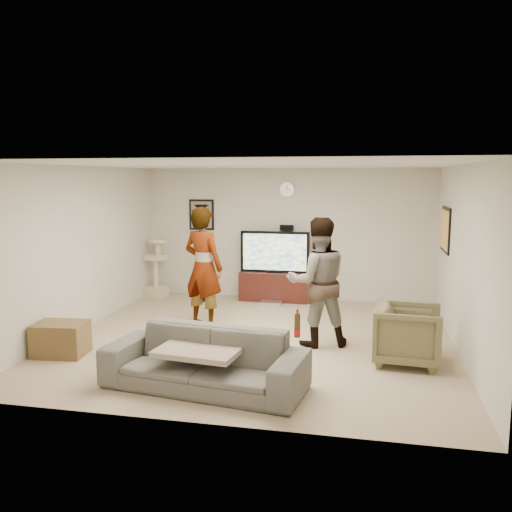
% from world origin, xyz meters
% --- Properties ---
extents(floor, '(5.50, 5.50, 0.02)m').
position_xyz_m(floor, '(0.00, 0.00, -0.01)').
color(floor, tan).
rests_on(floor, ground).
extents(ceiling, '(5.50, 5.50, 0.02)m').
position_xyz_m(ceiling, '(0.00, 0.00, 2.51)').
color(ceiling, silver).
rests_on(ceiling, wall_back).
extents(wall_back, '(5.50, 0.04, 2.50)m').
position_xyz_m(wall_back, '(0.00, 2.75, 1.25)').
color(wall_back, beige).
rests_on(wall_back, floor).
extents(wall_front, '(5.50, 0.04, 2.50)m').
position_xyz_m(wall_front, '(0.00, -2.75, 1.25)').
color(wall_front, beige).
rests_on(wall_front, floor).
extents(wall_left, '(0.04, 5.50, 2.50)m').
position_xyz_m(wall_left, '(-2.75, 0.00, 1.25)').
color(wall_left, beige).
rests_on(wall_left, floor).
extents(wall_right, '(0.04, 5.50, 2.50)m').
position_xyz_m(wall_right, '(2.75, 0.00, 1.25)').
color(wall_right, beige).
rests_on(wall_right, floor).
extents(wall_clock, '(0.26, 0.04, 0.26)m').
position_xyz_m(wall_clock, '(0.00, 2.72, 2.10)').
color(wall_clock, white).
rests_on(wall_clock, wall_back).
extents(wall_speaker, '(0.25, 0.10, 0.10)m').
position_xyz_m(wall_speaker, '(0.00, 2.69, 1.38)').
color(wall_speaker, black).
rests_on(wall_speaker, wall_back).
extents(picture_back, '(0.42, 0.03, 0.52)m').
position_xyz_m(picture_back, '(-1.70, 2.73, 1.60)').
color(picture_back, '#746054').
rests_on(picture_back, wall_back).
extents(picture_right, '(0.03, 0.78, 0.62)m').
position_xyz_m(picture_right, '(2.73, 1.60, 1.50)').
color(picture_right, '#FBAB53').
rests_on(picture_right, wall_right).
extents(tv_stand, '(1.31, 0.45, 0.55)m').
position_xyz_m(tv_stand, '(-0.19, 2.50, 0.27)').
color(tv_stand, '#36140F').
rests_on(tv_stand, floor).
extents(console_box, '(0.40, 0.30, 0.07)m').
position_xyz_m(console_box, '(-0.19, 2.11, 0.04)').
color(console_box, silver).
rests_on(console_box, floor).
extents(tv, '(1.31, 0.08, 0.78)m').
position_xyz_m(tv, '(-0.19, 2.50, 0.94)').
color(tv, black).
rests_on(tv, tv_stand).
extents(tv_screen, '(1.21, 0.01, 0.68)m').
position_xyz_m(tv_screen, '(-0.19, 2.46, 0.94)').
color(tv_screen, '#E4D552').
rests_on(tv_screen, tv).
extents(floor_lamp, '(0.32, 0.32, 1.82)m').
position_xyz_m(floor_lamp, '(-1.54, 2.24, 0.91)').
color(floor_lamp, black).
rests_on(floor_lamp, floor).
extents(cat_tree, '(0.44, 0.44, 1.15)m').
position_xyz_m(cat_tree, '(-2.53, 2.34, 0.58)').
color(cat_tree, beige).
rests_on(cat_tree, floor).
extents(person_left, '(0.80, 0.67, 1.89)m').
position_xyz_m(person_left, '(-0.96, 0.49, 0.94)').
color(person_left, '#9E9E9E').
rests_on(person_left, floor).
extents(person_right, '(1.04, 0.92, 1.79)m').
position_xyz_m(person_right, '(0.86, -0.07, 0.90)').
color(person_right, '#3B4C9D').
rests_on(person_right, floor).
extents(sofa, '(2.33, 1.17, 0.65)m').
position_xyz_m(sofa, '(-0.20, -1.91, 0.33)').
color(sofa, '#535149').
rests_on(sofa, floor).
extents(throw_blanket, '(0.98, 0.81, 0.06)m').
position_xyz_m(throw_blanket, '(-0.25, -1.91, 0.44)').
color(throw_blanket, tan).
rests_on(throw_blanket, sofa).
extents(beer_bottle, '(0.06, 0.06, 0.25)m').
position_xyz_m(beer_bottle, '(0.83, -1.91, 0.78)').
color(beer_bottle, '#412A0E').
rests_on(beer_bottle, sofa).
extents(armchair, '(0.88, 0.86, 0.74)m').
position_xyz_m(armchair, '(2.05, -0.60, 0.37)').
color(armchair, brown).
rests_on(armchair, floor).
extents(side_table, '(0.70, 0.56, 0.43)m').
position_xyz_m(side_table, '(-2.40, -1.22, 0.22)').
color(side_table, brown).
rests_on(side_table, floor).
extents(toy_ball, '(0.07, 0.07, 0.07)m').
position_xyz_m(toy_ball, '(-0.95, -0.46, 0.03)').
color(toy_ball, '#0A9C92').
rests_on(toy_ball, floor).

